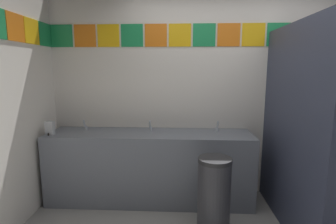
% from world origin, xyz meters
% --- Properties ---
extents(wall_back, '(4.41, 0.09, 2.61)m').
position_xyz_m(wall_back, '(0.00, 1.45, 1.31)').
color(wall_back, silver).
rests_on(wall_back, ground_plane).
extents(vanity_counter, '(2.43, 0.56, 0.85)m').
position_xyz_m(vanity_counter, '(-0.94, 1.13, 0.44)').
color(vanity_counter, slate).
rests_on(vanity_counter, ground_plane).
extents(faucet_left, '(0.04, 0.10, 0.14)m').
position_xyz_m(faucet_left, '(-1.75, 1.22, 0.90)').
color(faucet_left, silver).
rests_on(faucet_left, vanity_counter).
extents(faucet_center, '(0.04, 0.10, 0.14)m').
position_xyz_m(faucet_center, '(-0.94, 1.22, 0.90)').
color(faucet_center, silver).
rests_on(faucet_center, vanity_counter).
extents(faucet_right, '(0.04, 0.10, 0.14)m').
position_xyz_m(faucet_right, '(-0.13, 1.22, 0.90)').
color(faucet_right, silver).
rests_on(faucet_right, vanity_counter).
extents(soap_dispenser, '(0.09, 0.09, 0.16)m').
position_xyz_m(soap_dispenser, '(-2.07, 0.97, 0.93)').
color(soap_dispenser, '#B7BABF').
rests_on(soap_dispenser, vanity_counter).
extents(stall_divider, '(0.92, 1.48, 2.04)m').
position_xyz_m(stall_divider, '(0.66, 0.41, 1.02)').
color(stall_divider, '#33384C').
rests_on(stall_divider, ground_plane).
extents(toilet, '(0.39, 0.49, 0.74)m').
position_xyz_m(toilet, '(1.00, 0.96, 0.30)').
color(toilet, white).
rests_on(toilet, ground_plane).
extents(trash_bin, '(0.32, 0.32, 0.78)m').
position_xyz_m(trash_bin, '(-0.24, 0.49, 0.39)').
color(trash_bin, '#333338').
rests_on(trash_bin, ground_plane).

